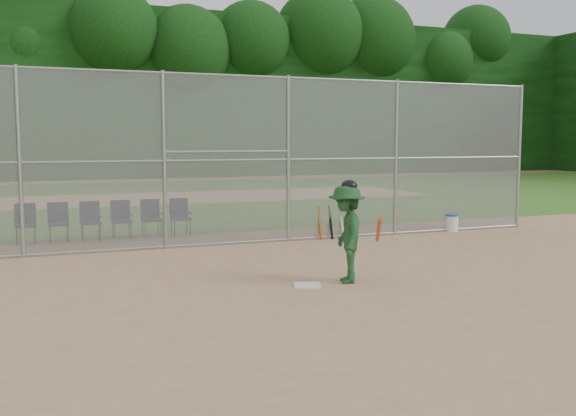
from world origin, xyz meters
name	(u,v)px	position (x,y,z in m)	size (l,w,h in m)	color
ground	(343,288)	(0.00, 0.00, 0.00)	(100.00, 100.00, 0.00)	tan
grass_strip	(154,198)	(0.00, 18.00, 0.01)	(100.00, 100.00, 0.00)	#34671F
dirt_patch_far	(154,198)	(0.00, 18.00, 0.01)	(24.00, 24.00, 0.00)	tan
backstop_fence	(249,157)	(0.00, 5.00, 2.07)	(16.09, 0.09, 4.00)	gray
treeline	(144,72)	(0.00, 20.00, 5.50)	(81.00, 60.00, 11.00)	black
home_plate	(307,285)	(-0.49, 0.37, 0.01)	(0.44, 0.44, 0.02)	silver
batter_at_plate	(347,233)	(0.25, 0.39, 0.86)	(1.07, 1.37, 1.79)	#1D4923
water_cooler	(452,222)	(5.78, 5.00, 0.24)	(0.37, 0.37, 0.47)	white
spare_bats	(331,222)	(2.13, 4.99, 0.42)	(0.66, 0.31, 0.84)	#D84C14
chair_0	(25,224)	(-4.97, 6.83, 0.48)	(0.54, 0.52, 0.96)	#0F1938
chair_1	(59,223)	(-4.23, 6.83, 0.48)	(0.54, 0.52, 0.96)	#0F1938
chair_2	(91,221)	(-3.49, 6.83, 0.48)	(0.54, 0.52, 0.96)	#0F1938
chair_3	(122,220)	(-2.75, 6.83, 0.48)	(0.54, 0.52, 0.96)	#0F1938
chair_4	(152,219)	(-2.01, 6.83, 0.48)	(0.54, 0.52, 0.96)	#0F1938
chair_5	(181,217)	(-1.27, 6.83, 0.48)	(0.54, 0.52, 0.96)	#0F1938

